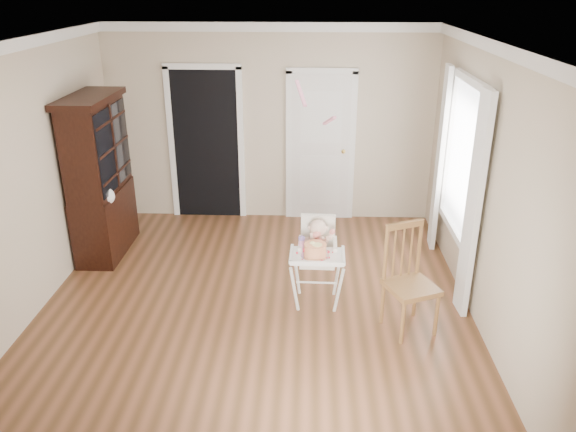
{
  "coord_description": "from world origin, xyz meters",
  "views": [
    {
      "loc": [
        0.55,
        -5.1,
        3.2
      ],
      "look_at": [
        0.35,
        0.01,
        1.04
      ],
      "focal_mm": 35.0,
      "sensor_mm": 36.0,
      "label": 1
    }
  ],
  "objects_px": {
    "sippy_cup": "(302,242)",
    "china_cabinet": "(100,177)",
    "dining_chair": "(409,283)",
    "cake": "(315,250)",
    "high_chair": "(317,252)"
  },
  "relations": [
    {
      "from": "dining_chair",
      "to": "high_chair",
      "type": "bearing_deg",
      "value": 130.95
    },
    {
      "from": "sippy_cup",
      "to": "china_cabinet",
      "type": "height_order",
      "value": "china_cabinet"
    },
    {
      "from": "cake",
      "to": "dining_chair",
      "type": "xyz_separation_m",
      "value": [
        0.91,
        -0.19,
        -0.24
      ]
    },
    {
      "from": "cake",
      "to": "dining_chair",
      "type": "height_order",
      "value": "dining_chair"
    },
    {
      "from": "high_chair",
      "to": "dining_chair",
      "type": "relative_size",
      "value": 0.9
    },
    {
      "from": "dining_chair",
      "to": "china_cabinet",
      "type": "bearing_deg",
      "value": 132.74
    },
    {
      "from": "dining_chair",
      "to": "sippy_cup",
      "type": "bearing_deg",
      "value": 138.24
    },
    {
      "from": "cake",
      "to": "high_chair",
      "type": "bearing_deg",
      "value": 83.44
    },
    {
      "from": "high_chair",
      "to": "sippy_cup",
      "type": "height_order",
      "value": "high_chair"
    },
    {
      "from": "high_chair",
      "to": "dining_chair",
      "type": "bearing_deg",
      "value": -24.55
    },
    {
      "from": "china_cabinet",
      "to": "dining_chair",
      "type": "bearing_deg",
      "value": -24.04
    },
    {
      "from": "dining_chair",
      "to": "cake",
      "type": "bearing_deg",
      "value": 144.76
    },
    {
      "from": "cake",
      "to": "china_cabinet",
      "type": "relative_size",
      "value": 0.14
    },
    {
      "from": "sippy_cup",
      "to": "dining_chair",
      "type": "relative_size",
      "value": 0.15
    },
    {
      "from": "china_cabinet",
      "to": "cake",
      "type": "bearing_deg",
      "value": -27.83
    }
  ]
}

